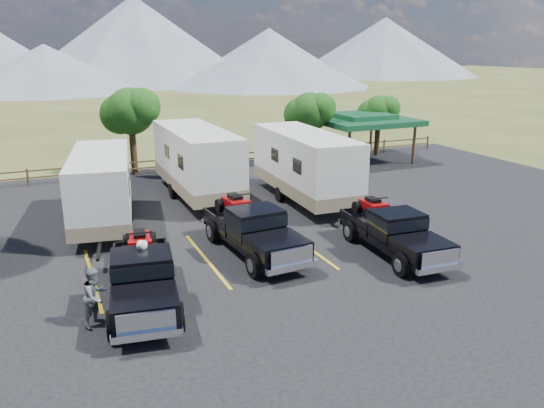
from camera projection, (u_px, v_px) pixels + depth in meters
name	position (u px, v px, depth m)	size (l,w,h in m)	color
ground	(304.00, 296.00, 16.72)	(320.00, 320.00, 0.00)	#414C20
asphalt_lot	(267.00, 261.00, 19.35)	(44.00, 34.00, 0.04)	black
stall_lines	(257.00, 251.00, 20.22)	(12.12, 5.50, 0.01)	gold
tree_ne_a	(309.00, 112.00, 34.11)	(3.11, 2.92, 4.76)	black
tree_ne_b	(378.00, 112.00, 37.40)	(2.77, 2.59, 4.27)	black
tree_north	(130.00, 111.00, 31.54)	(3.46, 3.24, 5.25)	black
rail_fence	(200.00, 161.00, 33.56)	(36.12, 0.12, 1.00)	brown
pavilion	(362.00, 120.00, 35.85)	(6.20, 6.20, 3.22)	brown
mountain_range	(27.00, 45.00, 104.57)	(209.00, 71.00, 20.00)	slate
rig_left	(143.00, 275.00, 15.91)	(2.67, 5.90, 1.90)	black
rig_center	(253.00, 228.00, 19.86)	(2.43, 6.11, 2.00)	black
rig_right	(393.00, 230.00, 19.82)	(2.25, 5.74, 1.88)	black
trailer_left	(102.00, 188.00, 22.80)	(3.47, 9.13, 3.15)	silver
trailer_center	(196.00, 162.00, 27.04)	(2.73, 10.15, 3.54)	silver
trailer_right	(305.00, 166.00, 26.39)	(2.94, 9.96, 3.46)	silver
person_a	(142.00, 270.00, 16.09)	(0.72, 0.47, 1.96)	silver
person_b	(96.00, 296.00, 14.70)	(0.83, 0.65, 1.71)	slate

